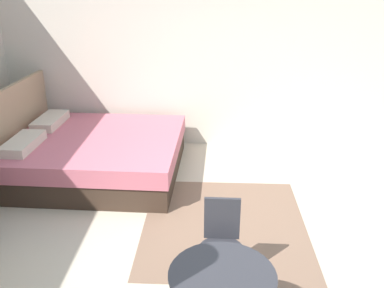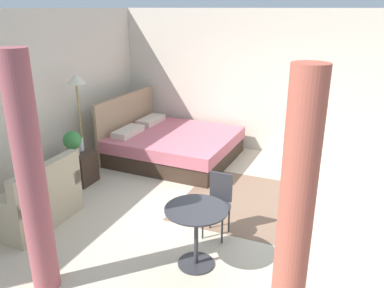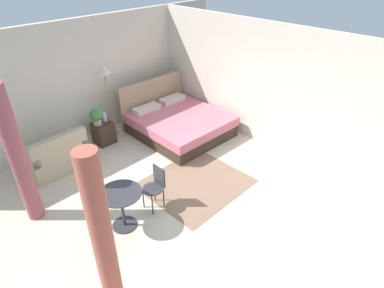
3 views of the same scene
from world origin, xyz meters
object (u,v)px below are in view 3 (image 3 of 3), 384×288
at_px(nightstand, 104,133).
at_px(balcony_table, 122,203).
at_px(potted_plant, 96,116).
at_px(floor_lamp, 105,79).
at_px(couch, 57,157).
at_px(vase, 104,117).
at_px(cafe_chair_near_window, 156,184).
at_px(bed, 178,123).

distance_m(nightstand, balcony_table, 3.01).
height_order(potted_plant, floor_lamp, floor_lamp).
xyz_separation_m(potted_plant, floor_lamp, (0.49, 0.21, 0.72)).
bearing_deg(couch, potted_plant, 13.50).
bearing_deg(vase, potted_plant, -173.10).
height_order(vase, cafe_chair_near_window, cafe_chair_near_window).
height_order(potted_plant, cafe_chair_near_window, potted_plant).
xyz_separation_m(bed, floor_lamp, (-1.23, 1.20, 1.20)).
bearing_deg(couch, vase, 12.52).
bearing_deg(nightstand, bed, -30.81).
bearing_deg(balcony_table, vase, 62.28).
bearing_deg(floor_lamp, bed, -44.18).
height_order(floor_lamp, cafe_chair_near_window, floor_lamp).
bearing_deg(bed, balcony_table, -149.67).
relative_size(bed, potted_plant, 5.57).
xyz_separation_m(potted_plant, cafe_chair_near_window, (-0.48, -2.73, -0.26)).
distance_m(bed, couch, 3.03).
height_order(couch, nightstand, couch).
xyz_separation_m(vase, balcony_table, (-1.44, -2.74, -0.13)).
xyz_separation_m(bed, vase, (-1.50, 1.02, 0.35)).
bearing_deg(balcony_table, floor_lamp, 59.60).
xyz_separation_m(balcony_table, cafe_chair_near_window, (0.74, -0.01, -0.01)).
relative_size(couch, balcony_table, 1.65).
distance_m(nightstand, cafe_chair_near_window, 2.78).
bearing_deg(cafe_chair_near_window, balcony_table, 178.92).
height_order(potted_plant, balcony_table, potted_plant).
bearing_deg(balcony_table, couch, 90.09).
xyz_separation_m(bed, couch, (-2.95, 0.70, 0.02)).
distance_m(potted_plant, floor_lamp, 0.90).
xyz_separation_m(nightstand, balcony_table, (-1.32, -2.69, 0.25)).
height_order(nightstand, balcony_table, balcony_table).
distance_m(potted_plant, cafe_chair_near_window, 2.78).
relative_size(couch, floor_lamp, 0.67).
relative_size(nightstand, cafe_chair_near_window, 0.64).
distance_m(bed, potted_plant, 2.04).
relative_size(potted_plant, cafe_chair_near_window, 0.49).
height_order(couch, potted_plant, potted_plant).
bearing_deg(couch, cafe_chair_near_window, -73.00).
relative_size(potted_plant, floor_lamp, 0.23).
bearing_deg(floor_lamp, potted_plant, -157.24).
bearing_deg(couch, balcony_table, -89.91).
xyz_separation_m(couch, cafe_chair_near_window, (0.74, -2.43, 0.19)).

